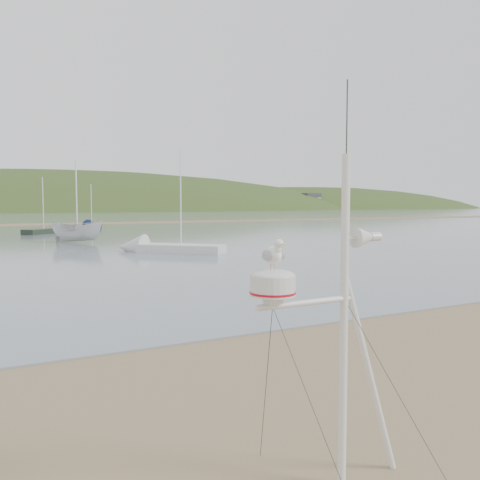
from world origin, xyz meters
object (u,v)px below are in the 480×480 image
sailboat_white_near (154,248)px  sailboat_dark_mid (54,230)px  boat_white (77,214)px  sailboat_blue_far (89,225)px  mast_rig (342,393)px

sailboat_white_near → sailboat_dark_mid: size_ratio=1.14×
boat_white → sailboat_dark_mid: sailboat_dark_mid is taller
sailboat_blue_far → boat_white: bearing=-103.6°
sailboat_white_near → sailboat_blue_far: bearing=84.5°
boat_white → sailboat_dark_mid: size_ratio=0.72×
boat_white → sailboat_white_near: bearing=-119.7°
sailboat_blue_far → sailboat_white_near: bearing=-95.5°
mast_rig → sailboat_blue_far: sailboat_blue_far is taller
boat_white → sailboat_blue_far: 26.45m
mast_rig → sailboat_blue_far: 62.08m
sailboat_white_near → sailboat_blue_far: sailboat_white_near is taller
mast_rig → boat_white: 35.85m
mast_rig → boat_white: bearing=83.7°
boat_white → sailboat_white_near: (2.76, -9.71, -1.92)m
sailboat_blue_far → sailboat_dark_mid: bearing=-117.4°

